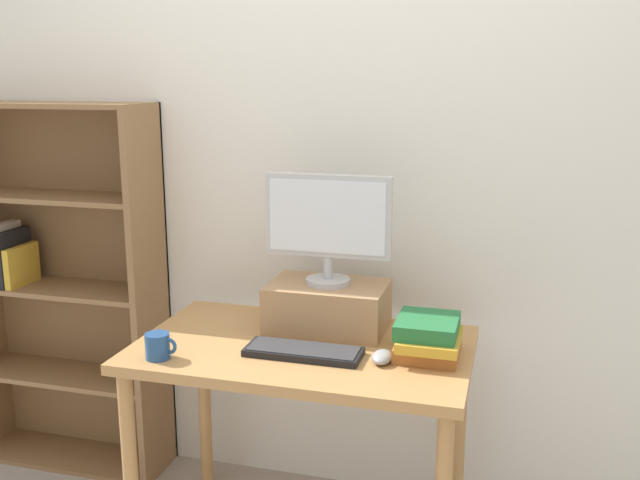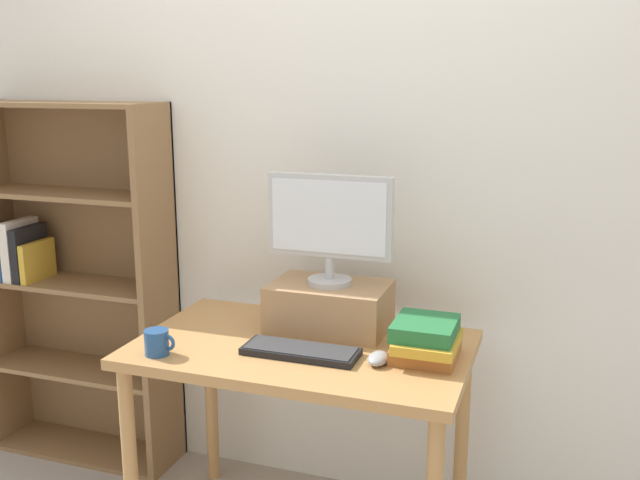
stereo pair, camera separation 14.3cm
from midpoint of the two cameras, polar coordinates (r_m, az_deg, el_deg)
name	(u,v)px [view 2 (the right image)]	position (r m, az deg, el deg)	size (l,w,h in m)	color
back_wall	(345,171)	(2.75, 3.52, 5.52)	(7.00, 0.08, 2.60)	silver
desk	(302,371)	(2.48, 0.26, -10.46)	(1.13, 0.68, 0.77)	#B7844C
bookshelf_unit	(72,279)	(3.25, -18.05, -3.02)	(0.87, 0.28, 1.56)	olive
riser_box	(330,306)	(2.55, 2.38, -5.34)	(0.42, 0.27, 0.17)	#A87F56
computer_monitor	(330,223)	(2.47, 2.43, 1.40)	(0.45, 0.16, 0.39)	#B7B7BA
keyboard	(301,351)	(2.35, 0.22, -8.90)	(0.38, 0.14, 0.02)	black
computer_mouse	(378,358)	(2.29, 6.49, -9.41)	(0.06, 0.10, 0.04)	#99999E
book_stack	(426,340)	(2.33, 10.23, -7.88)	(0.20, 0.24, 0.13)	#AD662D
coffee_mug	(157,342)	(2.38, -11.20, -8.06)	(0.11, 0.08, 0.08)	#234C84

